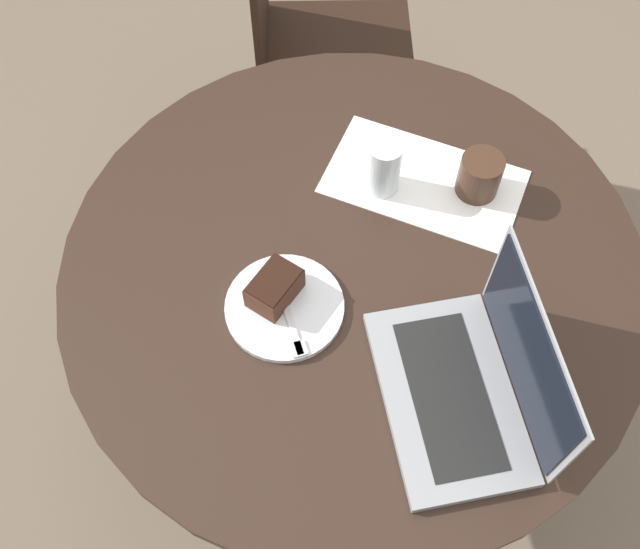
% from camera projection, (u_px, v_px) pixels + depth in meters
% --- Properties ---
extents(ground_plane, '(12.00, 12.00, 0.00)m').
position_uv_depth(ground_plane, '(343.00, 407.00, 2.04)').
color(ground_plane, '#6B5B4C').
extents(dining_table, '(1.09, 1.09, 0.76)m').
position_uv_depth(dining_table, '(351.00, 302.00, 1.51)').
color(dining_table, black).
rests_on(dining_table, ground_plane).
extents(chair, '(0.59, 0.59, 0.89)m').
position_uv_depth(chair, '(313.00, 52.00, 2.06)').
color(chair, black).
rests_on(chair, ground_plane).
extents(paper_document, '(0.43, 0.37, 0.00)m').
position_uv_depth(paper_document, '(424.00, 182.00, 1.47)').
color(paper_document, white).
rests_on(paper_document, dining_table).
extents(plate, '(0.21, 0.21, 0.01)m').
position_uv_depth(plate, '(285.00, 307.00, 1.33)').
color(plate, silver).
rests_on(plate, dining_table).
extents(cake_slice, '(0.09, 0.11, 0.06)m').
position_uv_depth(cake_slice, '(274.00, 288.00, 1.31)').
color(cake_slice, '#472619').
rests_on(cake_slice, plate).
extents(fork, '(0.17, 0.08, 0.00)m').
position_uv_depth(fork, '(291.00, 322.00, 1.30)').
color(fork, silver).
rests_on(fork, plate).
extents(coffee_glass, '(0.08, 0.08, 0.09)m').
position_uv_depth(coffee_glass, '(479.00, 176.00, 1.43)').
color(coffee_glass, '#3D2619').
rests_on(coffee_glass, dining_table).
extents(water_glass, '(0.07, 0.07, 0.12)m').
position_uv_depth(water_glass, '(384.00, 167.00, 1.42)').
color(water_glass, silver).
rests_on(water_glass, dining_table).
extents(laptop, '(0.41, 0.36, 0.24)m').
position_uv_depth(laptop, '(470.00, 385.00, 1.21)').
color(laptop, gray).
rests_on(laptop, dining_table).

